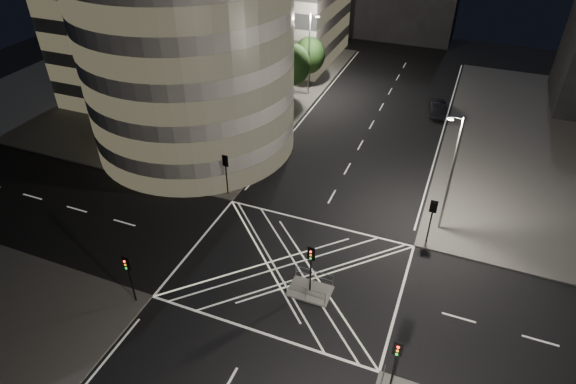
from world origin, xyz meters
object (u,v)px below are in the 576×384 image
at_px(central_island, 310,291).
at_px(sedan, 437,107).
at_px(street_lamp_left_far, 310,52).
at_px(traffic_signal_fl, 226,168).
at_px(street_lamp_right_far, 451,172).
at_px(street_lamp_left_near, 244,114).
at_px(traffic_signal_nl, 128,271).
at_px(traffic_signal_fr, 432,214).
at_px(traffic_signal_island, 311,262).
at_px(traffic_signal_nr, 396,357).

relative_size(central_island, sedan, 0.63).
xyz_separation_m(central_island, street_lamp_left_far, (-11.44, 31.50, 5.47)).
relative_size(traffic_signal_fl, sedan, 0.85).
distance_m(central_island, street_lamp_right_far, 13.98).
bearing_deg(sedan, street_lamp_left_near, 39.65).
height_order(traffic_signal_nl, traffic_signal_fr, same).
bearing_deg(street_lamp_right_far, traffic_signal_island, -125.30).
height_order(traffic_signal_fl, street_lamp_left_far, street_lamp_left_far).
relative_size(traffic_signal_fr, traffic_signal_nr, 1.00).
bearing_deg(street_lamp_right_far, central_island, -125.30).
relative_size(traffic_signal_fl, street_lamp_left_near, 0.40).
bearing_deg(traffic_signal_nl, street_lamp_right_far, 40.91).
bearing_deg(sedan, central_island, 72.21).
relative_size(traffic_signal_fl, traffic_signal_nl, 1.00).
bearing_deg(traffic_signal_nr, traffic_signal_fl, 142.31).
bearing_deg(traffic_signal_island, central_island, 0.00).
relative_size(traffic_signal_fl, traffic_signal_island, 1.00).
xyz_separation_m(traffic_signal_fr, street_lamp_right_far, (0.64, 2.20, 2.63)).
bearing_deg(central_island, street_lamp_left_far, 109.95).
distance_m(traffic_signal_nl, traffic_signal_fr, 22.24).
distance_m(traffic_signal_island, street_lamp_left_near, 17.89).
distance_m(traffic_signal_nl, street_lamp_left_far, 36.90).
relative_size(central_island, traffic_signal_island, 0.75).
bearing_deg(street_lamp_right_far, traffic_signal_nr, -92.30).
bearing_deg(traffic_signal_nl, central_island, 26.14).
xyz_separation_m(traffic_signal_nl, traffic_signal_fr, (17.60, 13.60, 0.00)).
height_order(traffic_signal_fr, traffic_signal_nr, same).
height_order(traffic_signal_fl, sedan, traffic_signal_fl).
distance_m(traffic_signal_fl, traffic_signal_nr, 22.24).
relative_size(traffic_signal_nl, street_lamp_left_near, 0.40).
xyz_separation_m(street_lamp_left_far, street_lamp_right_far, (18.87, -21.00, 0.00)).
relative_size(central_island, traffic_signal_nl, 0.75).
xyz_separation_m(traffic_signal_island, street_lamp_right_far, (7.44, 10.50, 2.63)).
xyz_separation_m(traffic_signal_fl, traffic_signal_island, (10.80, -8.30, 0.00)).
relative_size(central_island, traffic_signal_nr, 0.75).
bearing_deg(traffic_signal_nr, traffic_signal_nl, 180.00).
distance_m(traffic_signal_island, street_lamp_left_far, 33.61).
bearing_deg(traffic_signal_nl, street_lamp_left_near, 91.94).
distance_m(traffic_signal_nl, sedan, 40.46).
height_order(central_island, street_lamp_right_far, street_lamp_right_far).
bearing_deg(traffic_signal_fr, central_island, -129.33).
xyz_separation_m(street_lamp_left_near, street_lamp_right_far, (18.87, -3.00, 0.00)).
bearing_deg(traffic_signal_island, street_lamp_left_far, 109.95).
bearing_deg(traffic_signal_nl, traffic_signal_fr, 37.69).
relative_size(central_island, street_lamp_left_far, 0.30).
relative_size(traffic_signal_island, sedan, 0.85).
distance_m(street_lamp_left_near, street_lamp_right_far, 19.11).
bearing_deg(sedan, traffic_signal_nl, 57.91).
bearing_deg(traffic_signal_nr, sedan, 93.66).
xyz_separation_m(traffic_signal_island, street_lamp_left_far, (-11.44, 31.50, 2.63)).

